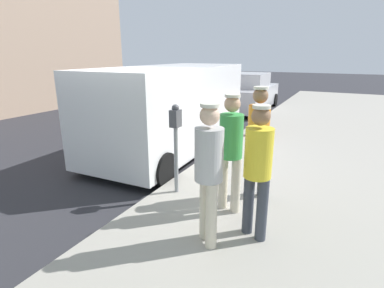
% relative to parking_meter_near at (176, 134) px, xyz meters
% --- Properties ---
extents(ground_plane, '(80.00, 80.00, 0.00)m').
position_rel_parking_meter_near_xyz_m(ground_plane, '(-1.35, 0.68, -1.18)').
color(ground_plane, '#2D2D33').
extents(sidewalk_slab, '(5.00, 32.00, 0.15)m').
position_rel_parking_meter_near_xyz_m(sidewalk_slab, '(2.15, 0.68, -1.11)').
color(sidewalk_slab, '#9E998E').
rests_on(sidewalk_slab, ground).
extents(parking_meter_near, '(0.14, 0.18, 1.52)m').
position_rel_parking_meter_near_xyz_m(parking_meter_near, '(0.00, 0.00, 0.00)').
color(parking_meter_near, gray).
rests_on(parking_meter_near, sidewalk_slab).
extents(pedestrian_in_orange, '(0.35, 0.34, 1.81)m').
position_rel_parking_meter_near_xyz_m(pedestrian_in_orange, '(1.24, 0.47, 0.02)').
color(pedestrian_in_orange, '#383D47').
rests_on(pedestrian_in_orange, sidewalk_slab).
extents(pedestrian_in_gray, '(0.34, 0.34, 1.76)m').
position_rel_parking_meter_near_xyz_m(pedestrian_in_gray, '(1.08, -1.08, -0.01)').
color(pedestrian_in_gray, beige).
rests_on(pedestrian_in_gray, sidewalk_slab).
extents(pedestrian_in_yellow, '(0.34, 0.34, 1.72)m').
position_rel_parking_meter_near_xyz_m(pedestrian_in_yellow, '(1.56, -0.68, -0.04)').
color(pedestrian_in_yellow, '#383D47').
rests_on(pedestrian_in_yellow, sidewalk_slab).
extents(pedestrian_in_green, '(0.36, 0.34, 1.76)m').
position_rel_parking_meter_near_xyz_m(pedestrian_in_green, '(1.02, -0.18, -0.02)').
color(pedestrian_in_green, beige).
rests_on(pedestrian_in_green, sidewalk_slab).
extents(parked_van, '(2.26, 5.26, 2.15)m').
position_rel_parking_meter_near_xyz_m(parked_van, '(-1.50, 2.39, -0.03)').
color(parked_van, white).
rests_on(parked_van, ground).
extents(parked_sedan_ahead, '(2.03, 4.44, 1.65)m').
position_rel_parking_meter_near_xyz_m(parked_sedan_ahead, '(-1.55, 9.04, -0.43)').
color(parked_sedan_ahead, '#BCBCC1').
rests_on(parked_sedan_ahead, ground).
extents(fire_hydrant, '(0.24, 0.24, 0.86)m').
position_rel_parking_meter_near_xyz_m(fire_hydrant, '(0.10, 4.34, -0.61)').
color(fire_hydrant, red).
rests_on(fire_hydrant, sidewalk_slab).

